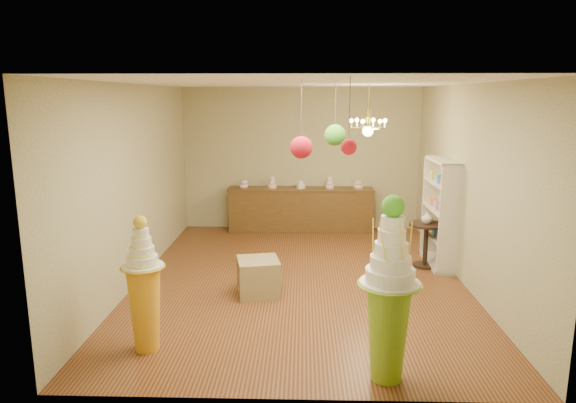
{
  "coord_description": "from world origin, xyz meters",
  "views": [
    {
      "loc": [
        0.04,
        -7.63,
        2.82
      ],
      "look_at": [
        -0.18,
        0.0,
        1.25
      ],
      "focal_mm": 32.0,
      "sensor_mm": 36.0,
      "label": 1
    }
  ],
  "objects_px": {
    "pedestal_orange": "(145,297)",
    "round_table": "(426,239)",
    "sideboard": "(301,209)",
    "pedestal_green": "(389,307)"
  },
  "relations": [
    {
      "from": "pedestal_orange",
      "to": "round_table",
      "type": "bearing_deg",
      "value": 38.21
    },
    {
      "from": "sideboard",
      "to": "round_table",
      "type": "xyz_separation_m",
      "value": [
        2.1,
        -2.28,
        0.0
      ]
    },
    {
      "from": "pedestal_green",
      "to": "sideboard",
      "type": "height_order",
      "value": "pedestal_green"
    },
    {
      "from": "sideboard",
      "to": "pedestal_orange",
      "type": "bearing_deg",
      "value": -107.97
    },
    {
      "from": "pedestal_orange",
      "to": "sideboard",
      "type": "bearing_deg",
      "value": 72.03
    },
    {
      "from": "pedestal_green",
      "to": "pedestal_orange",
      "type": "relative_size",
      "value": 1.22
    },
    {
      "from": "round_table",
      "to": "pedestal_orange",
      "type": "bearing_deg",
      "value": -141.79
    },
    {
      "from": "pedestal_orange",
      "to": "sideboard",
      "type": "distance_m",
      "value": 5.55
    },
    {
      "from": "pedestal_green",
      "to": "pedestal_orange",
      "type": "distance_m",
      "value": 2.67
    },
    {
      "from": "pedestal_orange",
      "to": "round_table",
      "type": "distance_m",
      "value": 4.85
    }
  ]
}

